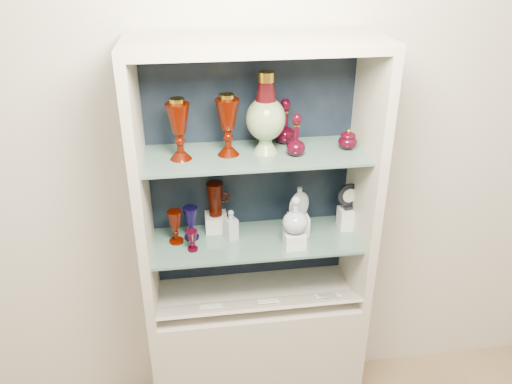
{
  "coord_description": "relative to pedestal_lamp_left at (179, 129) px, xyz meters",
  "views": [
    {
      "loc": [
        -0.27,
        -0.36,
        2.26
      ],
      "look_at": [
        0.0,
        1.53,
        1.3
      ],
      "focal_mm": 35.0,
      "sensor_mm": 36.0,
      "label": 1
    }
  ],
  "objects": [
    {
      "name": "wall_back",
      "position": [
        0.31,
        0.21,
        -0.2
      ],
      "size": [
        3.5,
        0.02,
        2.8
      ],
      "primitive_type": "cube",
      "color": "silver",
      "rests_on": "ground"
    },
    {
      "name": "cabinet_base",
      "position": [
        0.31,
        -0.01,
        -1.22
      ],
      "size": [
        1.0,
        0.4,
        0.75
      ],
      "primitive_type": "cube",
      "color": "beige",
      "rests_on": "ground"
    },
    {
      "name": "cabinet_back_panel",
      "position": [
        0.31,
        0.18,
        -0.27
      ],
      "size": [
        0.98,
        0.02,
        1.15
      ],
      "primitive_type": "cube",
      "color": "black",
      "rests_on": "cabinet_base"
    },
    {
      "name": "cabinet_side_left",
      "position": [
        -0.17,
        -0.01,
        -0.27
      ],
      "size": [
        0.04,
        0.4,
        1.15
      ],
      "primitive_type": "cube",
      "color": "beige",
      "rests_on": "cabinet_base"
    },
    {
      "name": "cabinet_side_right",
      "position": [
        0.79,
        -0.01,
        -0.27
      ],
      "size": [
        0.04,
        0.4,
        1.15
      ],
      "primitive_type": "cube",
      "color": "beige",
      "rests_on": "cabinet_base"
    },
    {
      "name": "cabinet_top_cap",
      "position": [
        0.31,
        -0.01,
        0.32
      ],
      "size": [
        1.0,
        0.4,
        0.04
      ],
      "primitive_type": "cube",
      "color": "beige",
      "rests_on": "cabinet_side_left"
    },
    {
      "name": "shelf_lower",
      "position": [
        0.31,
        0.01,
        -0.55
      ],
      "size": [
        0.92,
        0.34,
        0.01
      ],
      "primitive_type": "cube",
      "color": "slate",
      "rests_on": "cabinet_side_left"
    },
    {
      "name": "shelf_upper",
      "position": [
        0.31,
        0.01,
        -0.13
      ],
      "size": [
        0.92,
        0.34,
        0.01
      ],
      "primitive_type": "cube",
      "color": "slate",
      "rests_on": "cabinet_side_left"
    },
    {
      "name": "label_ledge",
      "position": [
        0.31,
        -0.12,
        -0.82
      ],
      "size": [
        0.92,
        0.17,
        0.09
      ],
      "primitive_type": "cube",
      "rotation": [
        -0.44,
        0.0,
        0.0
      ],
      "color": "beige",
      "rests_on": "cabinet_base"
    },
    {
      "name": "label_card_0",
      "position": [
        0.62,
        -0.12,
        -0.8
      ],
      "size": [
        0.1,
        0.06,
        0.03
      ],
      "primitive_type": "cube",
      "rotation": [
        -0.44,
        0.0,
        0.0
      ],
      "color": "white",
      "rests_on": "label_ledge"
    },
    {
      "name": "label_card_1",
      "position": [
        0.35,
        -0.12,
        -0.8
      ],
      "size": [
        0.1,
        0.06,
        0.03
      ],
      "primitive_type": "cube",
      "rotation": [
        -0.44,
        0.0,
        0.0
      ],
      "color": "white",
      "rests_on": "label_ledge"
    },
    {
      "name": "label_card_2",
      "position": [
        0.09,
        -0.12,
        -0.8
      ],
      "size": [
        0.1,
        0.06,
        0.03
      ],
      "primitive_type": "cube",
      "rotation": [
        -0.44,
        0.0,
        0.0
      ],
      "color": "white",
      "rests_on": "label_ledge"
    },
    {
      "name": "label_card_3",
      "position": [
        0.63,
        -0.12,
        -0.8
      ],
      "size": [
        0.1,
        0.06,
        0.03
      ],
      "primitive_type": "cube",
      "rotation": [
        -0.44,
        0.0,
        0.0
      ],
      "color": "white",
      "rests_on": "label_ledge"
    },
    {
      "name": "pedestal_lamp_left",
      "position": [
        0.0,
        0.0,
        0.0
      ],
      "size": [
        0.12,
        0.12,
        0.25
      ],
      "primitive_type": null,
      "rotation": [
        0.0,
        0.0,
        0.28
      ],
      "color": "#410A00",
      "rests_on": "shelf_upper"
    },
    {
      "name": "pedestal_lamp_right",
      "position": [
        0.19,
        0.02,
        0.0
      ],
      "size": [
        0.12,
        0.12,
        0.26
      ],
      "primitive_type": null,
      "rotation": [
        0.0,
        0.0,
        -0.3
      ],
      "color": "#410A00",
      "rests_on": "shelf_upper"
    },
    {
      "name": "enamel_urn",
      "position": [
        0.35,
        0.02,
        0.04
      ],
      "size": [
        0.17,
        0.17,
        0.34
      ],
      "primitive_type": null,
      "rotation": [
        0.0,
        0.0,
        0.06
      ],
      "color": "#134E21",
      "rests_on": "shelf_upper"
    },
    {
      "name": "ruby_decanter_a",
      "position": [
        0.47,
        -0.03,
        -0.02
      ],
      "size": [
        0.1,
        0.1,
        0.2
      ],
      "primitive_type": null,
      "rotation": [
        0.0,
        0.0,
        -0.32
      ],
      "color": "#3E0312",
      "rests_on": "shelf_upper"
    },
    {
      "name": "ruby_decanter_b",
      "position": [
        0.45,
        0.11,
        -0.02
      ],
      "size": [
        0.1,
        0.1,
        0.21
      ],
      "primitive_type": null,
      "rotation": [
        0.0,
        0.0,
        0.14
      ],
      "color": "#3E0312",
      "rests_on": "shelf_upper"
    },
    {
      "name": "lidded_bowl",
      "position": [
        0.7,
        0.01,
        -0.08
      ],
      "size": [
        0.11,
        0.11,
        0.09
      ],
      "primitive_type": null,
      "rotation": [
        0.0,
        0.0,
        0.41
      ],
      "color": "#3E0312",
      "rests_on": "shelf_upper"
    },
    {
      "name": "cobalt_goblet",
      "position": [
        0.02,
        0.06,
        -0.47
      ],
      "size": [
        0.07,
        0.07,
        0.16
      ],
      "primitive_type": null,
      "rotation": [
        0.0,
        0.0,
        0.02
      ],
      "color": "#100938",
      "rests_on": "shelf_lower"
    },
    {
      "name": "ruby_goblet_tall",
      "position": [
        -0.05,
        0.04,
        -0.47
      ],
      "size": [
        0.07,
        0.07,
        0.16
      ],
      "primitive_type": null,
      "rotation": [
        0.0,
        0.0,
        0.02
      ],
      "color": "#410A00",
      "rests_on": "shelf_lower"
    },
    {
      "name": "ruby_goblet_small",
      "position": [
        0.02,
        -0.04,
        -0.5
      ],
      "size": [
        0.06,
        0.06,
        0.1
      ],
      "primitive_type": null,
      "rotation": [
        0.0,
        0.0,
        0.15
      ],
      "color": "#3E0312",
      "rests_on": "shelf_lower"
    },
    {
      "name": "riser_ruby_pitcher",
      "position": [
        0.14,
        0.12,
        -0.51
      ],
      "size": [
        0.1,
        0.1,
        0.08
      ],
      "primitive_type": "cube",
      "color": "silver",
      "rests_on": "shelf_lower"
    },
    {
      "name": "ruby_pitcher",
      "position": [
        0.14,
        0.12,
        -0.39
      ],
      "size": [
        0.12,
        0.08,
        0.16
      ],
      "primitive_type": null,
      "rotation": [
        0.0,
        0.0,
        0.04
      ],
      "color": "#410A00",
      "rests_on": "riser_ruby_pitcher"
    },
    {
      "name": "clear_square_bottle",
      "position": [
        0.2,
        0.04,
        -0.47
      ],
      "size": [
        0.07,
        0.07,
        0.14
      ],
      "primitive_type": null,
      "rotation": [
        0.0,
        0.0,
        0.42
      ],
      "color": "#A3ADBC",
      "rests_on": "shelf_lower"
    },
    {
      "name": "riser_flat_flask",
      "position": [
        0.51,
        0.04,
        -0.5
      ],
      "size": [
        0.09,
        0.09,
        0.09
      ],
      "primitive_type": "cube",
      "color": "silver",
      "rests_on": "shelf_lower"
    },
    {
      "name": "flat_flask",
      "position": [
        0.51,
        0.04,
        -0.38
      ],
      "size": [
        0.11,
        0.08,
        0.15
      ],
      "primitive_type": null,
      "rotation": [
        0.0,
        0.0,
        0.4
      ],
      "color": "#AEBDC3",
      "rests_on": "riser_flat_flask"
    },
    {
      "name": "riser_clear_round_decanter",
      "position": [
        0.47,
        -0.07,
        -0.51
      ],
      "size": [
        0.09,
        0.09,
        0.07
      ],
      "primitive_type": "cube",
      "color": "silver",
      "rests_on": "shelf_lower"
    },
    {
      "name": "clear_round_decanter",
      "position": [
        0.47,
        -0.07,
        -0.39
      ],
      "size": [
        0.14,
        0.14,
        0.17
      ],
      "primitive_type": null,
      "rotation": [
        0.0,
        0.0,
        -0.31
      ],
      "color": "#A3ADBC",
      "rests_on": "riser_clear_round_decanter"
    },
    {
      "name": "riser_cameo_medallion",
      "position": [
        0.75,
        0.06,
        -0.5
      ],
      "size": [
        0.08,
        0.08,
        0.1
      ],
      "primitive_type": "cube",
      "color": "silver",
      "rests_on": "shelf_lower"
    },
    {
      "name": "cameo_medallion",
      "position": [
        0.75,
        0.06,
        -0.38
      ],
      "size": [
        0.12,
        0.06,
        0.13
      ],
      "primitive_type": null,
      "rotation": [
        0.0,
        0.0,
        0.13
      ],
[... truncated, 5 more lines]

